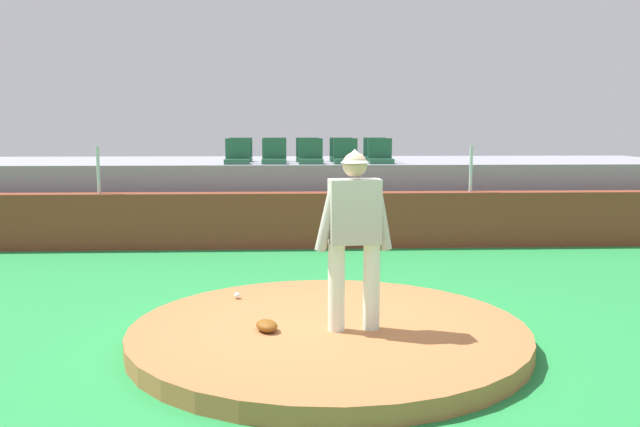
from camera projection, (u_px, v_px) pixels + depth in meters
ground_plane at (328, 342)px, 6.83m from camera, size 60.00×60.00×0.00m
pitchers_mound at (328, 334)px, 6.82m from camera, size 4.05×4.05×0.19m
pitcher at (354, 226)px, 6.52m from camera, size 0.78×0.31×1.80m
baseball at (237, 296)px, 7.84m from camera, size 0.07×0.07×0.07m
fielding_glove at (267, 326)px, 6.59m from camera, size 0.30×0.35×0.11m
brick_barrier at (311, 220)px, 12.20m from camera, size 17.19×0.40×1.01m
fence_post_left at (98, 170)px, 11.91m from camera, size 0.06×0.06×0.85m
fence_post_right at (471, 169)px, 12.22m from camera, size 0.06×0.06×0.85m
bleacher_platform at (307, 193)px, 14.77m from camera, size 16.20×4.02×1.47m
stadium_chair_0 at (237, 156)px, 13.12m from camera, size 0.48×0.44×0.50m
stadium_chair_1 at (274, 156)px, 13.17m from camera, size 0.48×0.44×0.50m
stadium_chair_2 at (311, 156)px, 13.17m from camera, size 0.48×0.44×0.50m
stadium_chair_3 at (346, 156)px, 13.21m from camera, size 0.48×0.44×0.50m
stadium_chair_4 at (380, 156)px, 13.27m from camera, size 0.48×0.44×0.50m
stadium_chair_5 at (241, 154)px, 14.01m from camera, size 0.48×0.44×0.50m
stadium_chair_6 at (275, 154)px, 14.06m from camera, size 0.48×0.44×0.50m
stadium_chair_7 at (307, 154)px, 14.05m from camera, size 0.48×0.44×0.50m
stadium_chair_8 at (341, 154)px, 14.12m from camera, size 0.48×0.44×0.50m
stadium_chair_9 at (375, 154)px, 14.15m from camera, size 0.48×0.44×0.50m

